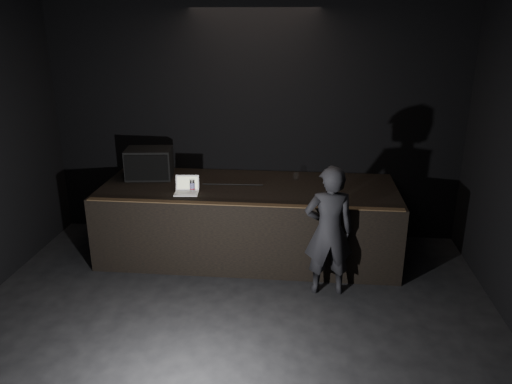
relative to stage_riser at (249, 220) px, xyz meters
The scene contains 10 objects.
room_walls 3.13m from the stage_riser, 90.00° to the right, with size 6.10×7.10×3.52m.
stage_riser is the anchor object (origin of this frame).
riser_lip 0.87m from the stage_riser, 90.00° to the right, with size 3.92×0.10×0.01m, color brown.
stage_monitor 1.63m from the stage_riser, behind, with size 0.69×0.54×0.42m.
cable 0.56m from the stage_riser, behind, with size 0.02×0.02×0.83m, color black.
laptop 1.01m from the stage_riser, 156.63° to the right, with size 0.33×0.30×0.21m.
beer_can 0.97m from the stage_riser, 156.70° to the right, with size 0.07×0.07×0.17m.
plastic_cup 0.91m from the stage_riser, 29.82° to the left, with size 0.08×0.08×0.10m, color white.
wii_remote 1.22m from the stage_riser, 31.77° to the right, with size 0.04×0.17×0.03m, color silver.
person 1.45m from the stage_riser, 42.00° to the right, with size 0.58×0.38×1.60m, color black.
Camera 1 is at (0.73, -3.65, 3.17)m, focal length 35.00 mm.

